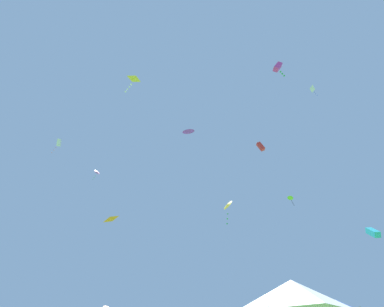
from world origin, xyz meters
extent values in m
pyramid|color=white|center=(4.23, 6.32, 3.08)|extent=(3.38, 3.38, 1.08)
pyramid|color=yellow|center=(-3.88, 5.14, 16.11)|extent=(1.08, 1.16, 0.67)
sphere|color=white|center=(-3.97, 5.13, 15.33)|extent=(0.13, 0.13, 0.13)
sphere|color=white|center=(-4.03, 5.09, 15.02)|extent=(0.13, 0.13, 0.13)
sphere|color=white|center=(-4.10, 5.05, 14.71)|extent=(0.13, 0.13, 0.13)
sphere|color=white|center=(-4.17, 5.01, 14.40)|extent=(0.13, 0.13, 0.13)
pyramid|color=orange|center=(-6.71, 14.59, 9.83)|extent=(0.97, 0.74, 0.52)
cube|color=white|center=(-15.70, 16.78, 20.29)|extent=(0.39, 0.74, 0.92)
sphere|color=pink|center=(-15.80, 16.77, 19.52)|extent=(0.12, 0.12, 0.12)
sphere|color=pink|center=(-15.89, 16.77, 19.13)|extent=(0.12, 0.12, 0.12)
sphere|color=pink|center=(-15.99, 16.76, 18.75)|extent=(0.12, 0.12, 0.12)
cube|color=red|center=(4.69, 7.39, 11.72)|extent=(0.49, 0.27, 0.66)
pyramid|color=white|center=(13.22, 11.26, 23.17)|extent=(0.52, 0.50, 0.56)
sphere|color=blue|center=(13.29, 11.25, 22.63)|extent=(0.08, 0.08, 0.08)
sphere|color=blue|center=(13.35, 11.26, 22.37)|extent=(0.08, 0.08, 0.08)
sphere|color=blue|center=(13.42, 11.27, 22.11)|extent=(0.08, 0.08, 0.08)
cone|color=pink|center=(-12.83, 22.43, 19.92)|extent=(0.96, 1.01, 0.78)
sphere|color=green|center=(-12.89, 22.36, 19.24)|extent=(0.10, 0.10, 0.10)
sphere|color=green|center=(-12.94, 22.30, 18.90)|extent=(0.10, 0.10, 0.10)
sphere|color=green|center=(-12.99, 22.23, 18.55)|extent=(0.10, 0.10, 0.10)
cube|color=#D6389E|center=(8.83, 8.76, 23.43)|extent=(1.08, 0.51, 1.29)
sphere|color=green|center=(8.83, 8.62, 22.35)|extent=(0.16, 0.16, 0.16)
sphere|color=green|center=(8.83, 8.49, 21.81)|extent=(0.16, 0.16, 0.16)
sphere|color=green|center=(8.83, 8.35, 21.27)|extent=(0.16, 0.16, 0.16)
cone|color=yellow|center=(4.95, 24.79, 16.19)|extent=(1.65, 1.85, 1.41)
sphere|color=green|center=(4.87, 24.92, 14.95)|extent=(0.19, 0.19, 0.19)
sphere|color=green|center=(4.79, 25.06, 14.32)|extent=(0.19, 0.19, 0.19)
sphere|color=green|center=(4.72, 25.19, 13.70)|extent=(0.19, 0.19, 0.19)
cube|color=#2DB7CC|center=(15.54, 15.39, 8.94)|extent=(0.67, 1.33, 1.15)
cone|color=purple|center=(-0.07, 6.56, 12.35)|extent=(1.02, 1.00, 0.40)
cone|color=#75D138|center=(11.60, 20.25, 14.82)|extent=(0.88, 0.88, 0.34)
sphere|color=black|center=(11.63, 20.23, 14.41)|extent=(0.08, 0.08, 0.08)
sphere|color=black|center=(11.65, 20.20, 14.26)|extent=(0.08, 0.08, 0.08)
sphere|color=black|center=(11.68, 20.17, 14.11)|extent=(0.08, 0.08, 0.08)
sphere|color=black|center=(11.71, 20.14, 13.95)|extent=(0.08, 0.08, 0.08)
sphere|color=black|center=(11.73, 20.11, 13.80)|extent=(0.08, 0.08, 0.08)
camera|label=1|loc=(0.16, -4.58, 1.57)|focal=22.29mm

